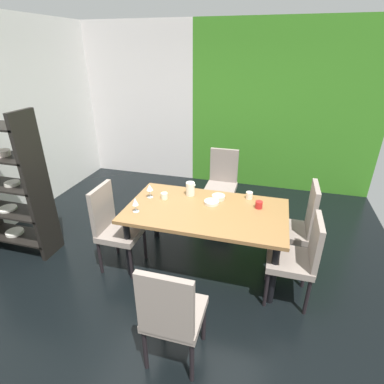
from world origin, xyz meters
TOP-DOWN VIEW (x-y plane):
  - ground_plane at (0.00, 0.00)m, footprint 5.29×5.58m
  - back_panel_interior at (-1.57, 2.74)m, footprint 2.15×0.10m
  - garden_window_panel at (1.08, 2.74)m, footprint 3.14×0.10m
  - dining_table at (0.35, 0.21)m, footprint 1.75×0.99m
  - chair_left_near at (-0.65, -0.07)m, footprint 0.44×0.44m
  - chair_right_far at (1.35, 0.48)m, footprint 0.44×0.44m
  - chair_head_near at (0.38, -1.07)m, footprint 0.44×0.44m
  - chair_right_near at (1.34, -0.07)m, footprint 0.44×0.44m
  - chair_head_far at (0.30, 1.49)m, footprint 0.44×0.45m
  - display_shelf at (-2.01, -0.09)m, footprint 0.97×0.35m
  - wine_glass_center at (-0.37, -0.04)m, footprint 0.07×0.07m
  - wine_glass_corner at (-0.36, 0.32)m, footprint 0.08×0.08m
  - serving_bowl_left at (0.38, 0.36)m, footprint 0.17×0.17m
  - serving_bowl_rear at (0.43, 0.49)m, footprint 0.15×0.15m
  - cup_near_shelf at (0.90, 0.39)m, footprint 0.08×0.08m
  - cup_west at (-0.18, 0.33)m, footprint 0.08×0.08m
  - cup_right at (0.77, 0.60)m, footprint 0.08×0.08m
  - pitcher_near_window at (0.08, 0.51)m, footprint 0.12×0.10m

SIDE VIEW (x-z plane):
  - ground_plane at x=0.00m, z-range -0.02..0.00m
  - chair_right_near at x=1.34m, z-range 0.06..1.01m
  - chair_head_near at x=0.38m, z-range 0.05..1.05m
  - chair_head_far at x=0.30m, z-range 0.05..1.05m
  - chair_left_near at x=-0.65m, z-range 0.05..1.05m
  - chair_right_far at x=1.35m, z-range 0.04..1.09m
  - dining_table at x=0.35m, z-range 0.29..1.04m
  - serving_bowl_left at x=0.38m, z-range 0.75..0.78m
  - serving_bowl_rear at x=0.43m, z-range 0.75..0.80m
  - cup_west at x=-0.18m, z-range 0.75..0.82m
  - cup_near_shelf at x=0.90m, z-range 0.75..0.83m
  - cup_right at x=0.77m, z-range 0.75..0.83m
  - pitcher_near_window at x=0.08m, z-range 0.75..0.91m
  - wine_glass_center at x=-0.37m, z-range 0.78..0.94m
  - wine_glass_corner at x=-0.36m, z-range 0.79..0.95m
  - display_shelf at x=-2.01m, z-range 0.01..1.78m
  - back_panel_interior at x=-1.57m, z-range 0.00..2.78m
  - garden_window_panel at x=1.08m, z-range 0.00..2.78m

